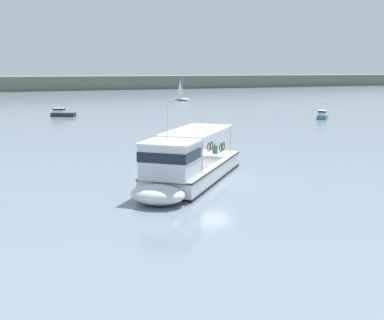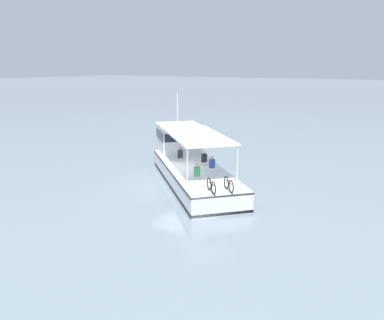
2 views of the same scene
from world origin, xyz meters
The scene contains 6 objects.
ground_plane centered at (0.00, 0.00, 0.00)m, with size 400.00×400.00×0.00m, color slate.
distant_shoreline centered at (0.00, 154.19, 2.36)m, with size 400.00×28.00×4.73m, color #606B5B.
ferry_main centered at (-1.82, -0.25, 1.02)m, with size 10.92×11.41×5.32m.
motorboat_near_starboard centered at (32.39, 29.20, 0.54)m, with size 3.46×3.47×1.26m.
sailboat_near_port centered at (30.56, 76.66, 0.54)m, with size 2.88×4.99×5.40m.
motorboat_far_left centered at (-1.24, 48.29, 0.54)m, with size 3.76×2.97×1.26m.
Camera 1 is at (-13.38, -26.75, 6.96)m, focal length 45.43 mm.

